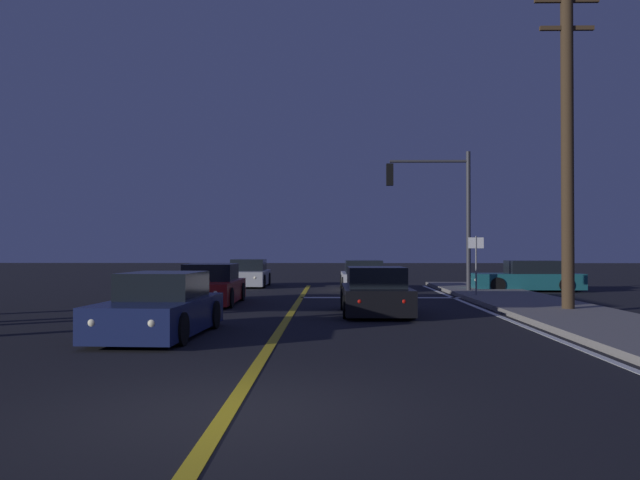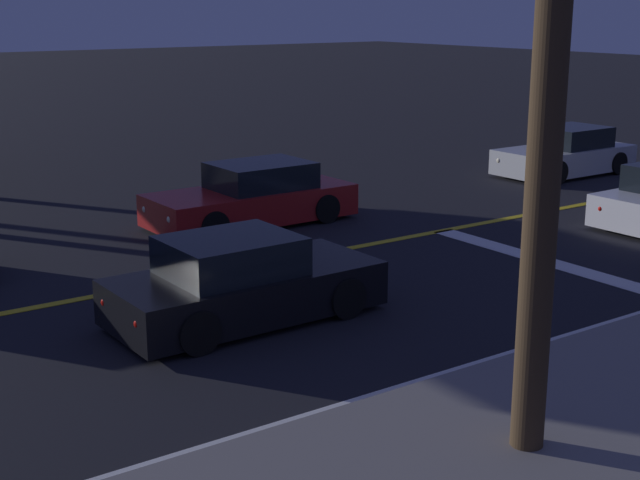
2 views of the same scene
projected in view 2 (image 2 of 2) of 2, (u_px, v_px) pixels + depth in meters
The scene contains 6 objects.
lane_line_center at pixel (78, 299), 14.80m from camera, with size 0.20×32.41×0.01m, color gold.
lane_line_edge_right at pixel (262, 430), 10.26m from camera, with size 0.16×32.41×0.01m, color white.
stop_bar at pixel (551, 263), 16.90m from camera, with size 5.99×0.50×0.01m, color white.
car_following_oncoming_red at pixel (253, 198), 19.80m from camera, with size 1.98×4.60×1.34m.
car_mid_block_silver at pixel (566, 154), 25.56m from camera, with size 1.94×4.15×1.34m.
car_parked_curb_black at pixel (242, 284), 13.71m from camera, with size 1.94×4.20×1.34m.
Camera 2 is at (13.79, 4.68, 4.69)m, focal length 50.77 mm.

